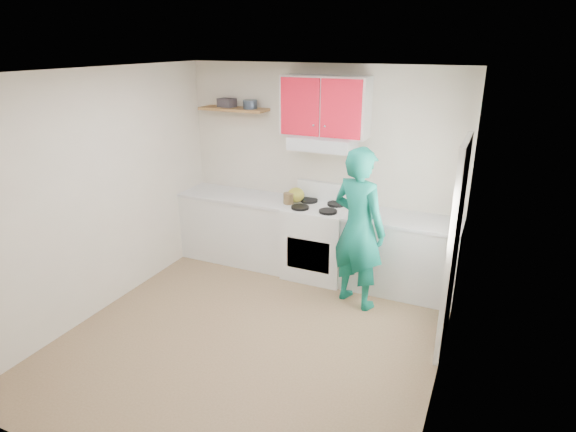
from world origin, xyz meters
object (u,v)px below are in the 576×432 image
at_px(crock, 289,199).
at_px(stove, 317,241).
at_px(tin, 250,104).
at_px(person, 359,229).
at_px(kettle, 296,195).

bearing_deg(crock, stove, 5.27).
bearing_deg(tin, person, -21.19).
xyz_separation_m(stove, crock, (-0.39, -0.04, 0.52)).
distance_m(kettle, crock, 0.13).
bearing_deg(tin, kettle, -7.33).
relative_size(stove, tin, 5.14).
bearing_deg(tin, crock, -17.56).
height_order(tin, crock, tin).
height_order(stove, kettle, kettle).
distance_m(kettle, person, 1.13).
bearing_deg(stove, crock, -174.73).
height_order(stove, person, person).
height_order(kettle, person, person).
bearing_deg(stove, tin, 170.96).
distance_m(tin, crock, 1.29).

